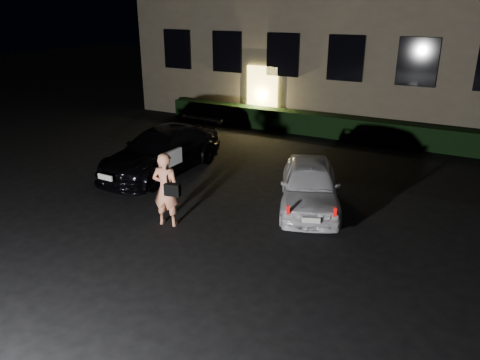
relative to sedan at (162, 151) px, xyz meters
The scene contains 5 objects.
ground 5.41m from the sedan, 48.13° to the right, with size 80.00×80.00×0.00m, color black.
hedge 7.43m from the sedan, 61.13° to the left, with size 15.00×0.70×0.85m, color black.
sedan is the anchor object (origin of this frame).
hatch 5.01m from the sedan, ahead, with size 2.68×3.90×1.23m.
man 3.81m from the sedan, 51.10° to the right, with size 0.80×0.56×1.80m.
Camera 1 is at (5.11, -7.04, 4.97)m, focal length 35.00 mm.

